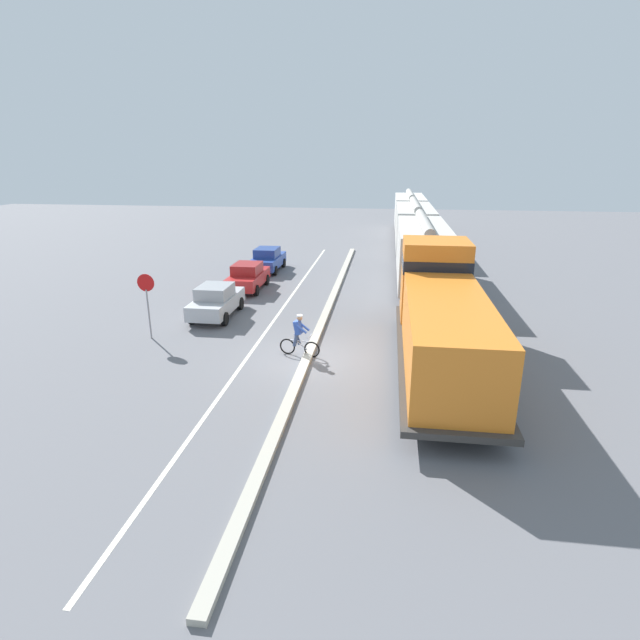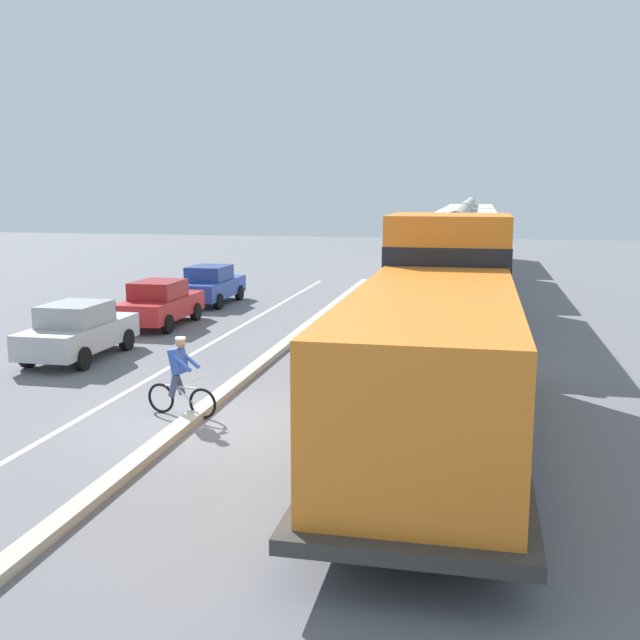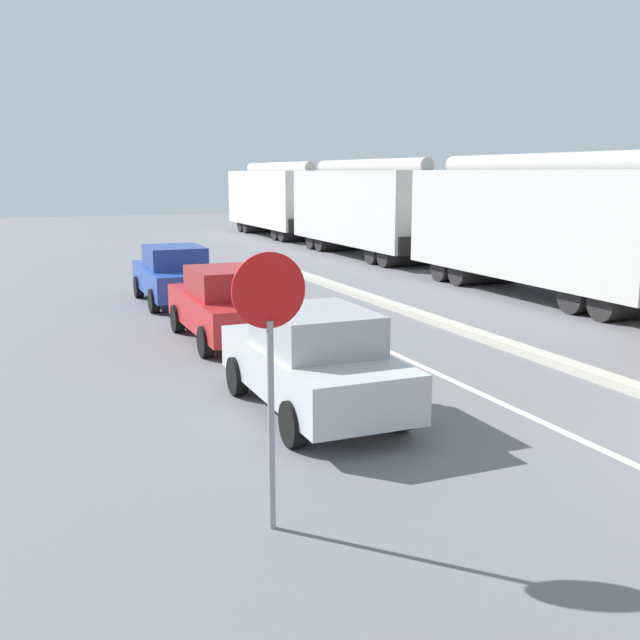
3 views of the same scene
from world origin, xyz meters
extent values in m
plane|color=slate|center=(0.00, 0.00, 0.00)|extent=(120.00, 120.00, 0.00)
cube|color=#B2AD9E|center=(0.00, 6.00, 0.08)|extent=(0.36, 36.00, 0.16)
cube|color=silver|center=(-2.40, 6.00, 0.00)|extent=(0.14, 36.00, 0.01)
cube|color=orange|center=(5.03, -1.30, 1.90)|extent=(2.70, 9.86, 2.40)
cube|color=orange|center=(5.03, 3.70, 2.45)|extent=(2.80, 2.80, 3.50)
cube|color=black|center=(5.03, 3.70, 3.24)|extent=(2.83, 2.83, 0.56)
cube|color=#383533|center=(5.03, -0.70, 0.70)|extent=(3.10, 11.60, 0.20)
cylinder|color=#4C4947|center=(5.03, -0.70, 0.55)|extent=(1.10, 3.00, 1.10)
cylinder|color=black|center=(5.03, 3.29, 0.50)|extent=(2.40, 1.00, 1.00)
cylinder|color=black|center=(5.03, 2.49, 0.50)|extent=(2.40, 1.00, 1.00)
cylinder|color=black|center=(5.03, 1.69, 0.50)|extent=(2.40, 1.00, 1.00)
cylinder|color=black|center=(5.03, -3.09, 0.50)|extent=(2.40, 1.00, 1.00)
cylinder|color=black|center=(5.03, -3.89, 0.50)|extent=(2.40, 1.00, 1.00)
cylinder|color=black|center=(5.03, -4.69, 0.50)|extent=(2.40, 1.00, 1.00)
cube|color=beige|center=(5.03, 12.30, 2.15)|extent=(2.90, 10.40, 3.10)
cylinder|color=#A2A099|center=(5.03, 12.30, 3.88)|extent=(0.60, 9.88, 0.60)
cube|color=black|center=(5.03, 17.55, 0.95)|extent=(2.61, 0.10, 0.70)
cube|color=black|center=(5.03, 7.05, 0.95)|extent=(2.61, 0.10, 0.70)
cylinder|color=black|center=(5.03, 16.08, 0.45)|extent=(2.46, 0.90, 0.90)
cylinder|color=black|center=(5.03, 14.98, 0.45)|extent=(2.46, 0.90, 0.90)
cylinder|color=black|center=(5.03, 9.63, 0.45)|extent=(2.46, 0.90, 0.90)
cylinder|color=black|center=(5.03, 8.53, 0.45)|extent=(2.46, 0.90, 0.90)
cube|color=beige|center=(5.03, 23.90, 2.15)|extent=(2.90, 10.40, 3.10)
cylinder|color=#A19F98|center=(5.03, 23.90, 3.88)|extent=(0.60, 9.88, 0.60)
cube|color=black|center=(5.03, 29.15, 0.95)|extent=(2.61, 0.10, 0.70)
cube|color=black|center=(5.03, 18.65, 0.95)|extent=(2.61, 0.10, 0.70)
cylinder|color=black|center=(5.03, 27.68, 0.45)|extent=(2.46, 0.90, 0.90)
cylinder|color=black|center=(5.03, 26.58, 0.45)|extent=(2.46, 0.90, 0.90)
cylinder|color=black|center=(5.03, 21.23, 0.45)|extent=(2.46, 0.90, 0.90)
cylinder|color=black|center=(5.03, 20.13, 0.45)|extent=(2.46, 0.90, 0.90)
cube|color=silver|center=(5.03, 35.50, 2.15)|extent=(2.90, 10.40, 3.10)
cylinder|color=#ADABA4|center=(5.03, 35.50, 3.88)|extent=(0.60, 9.88, 0.60)
cube|color=black|center=(5.03, 40.75, 0.95)|extent=(2.61, 0.10, 0.70)
cube|color=black|center=(5.03, 30.25, 0.95)|extent=(2.61, 0.10, 0.70)
cylinder|color=black|center=(5.03, 39.28, 0.45)|extent=(2.46, 0.90, 0.90)
cylinder|color=black|center=(5.03, 38.18, 0.45)|extent=(2.46, 0.90, 0.90)
cylinder|color=black|center=(5.03, 32.83, 0.45)|extent=(2.46, 0.90, 0.90)
cylinder|color=black|center=(5.03, 31.73, 0.45)|extent=(2.46, 0.90, 0.90)
cube|color=#B7BABF|center=(-5.34, 4.77, 0.67)|extent=(1.72, 4.21, 0.70)
cube|color=#9C9EA2|center=(-5.34, 4.62, 1.32)|extent=(1.51, 1.91, 0.60)
cube|color=#1E232D|center=(-5.35, 5.62, 1.27)|extent=(1.43, 0.13, 0.51)
cylinder|color=black|center=(-6.16, 6.06, 0.32)|extent=(0.22, 0.64, 0.64)
cylinder|color=black|center=(-4.54, 6.07, 0.32)|extent=(0.22, 0.64, 0.64)
cylinder|color=black|center=(-6.15, 3.46, 0.32)|extent=(0.22, 0.64, 0.64)
cylinder|color=black|center=(-4.53, 3.47, 0.32)|extent=(0.22, 0.64, 0.64)
cube|color=red|center=(-5.21, 10.07, 0.67)|extent=(1.71, 4.20, 0.70)
cube|color=maroon|center=(-5.21, 9.92, 1.32)|extent=(1.51, 1.90, 0.60)
cube|color=#1E232D|center=(-5.21, 10.92, 1.27)|extent=(1.43, 0.12, 0.51)
cylinder|color=black|center=(-6.02, 11.37, 0.32)|extent=(0.22, 0.64, 0.64)
cylinder|color=black|center=(-4.41, 11.37, 0.32)|extent=(0.22, 0.64, 0.64)
cylinder|color=black|center=(-6.01, 8.76, 0.32)|extent=(0.22, 0.64, 0.64)
cylinder|color=black|center=(-4.40, 8.77, 0.32)|extent=(0.22, 0.64, 0.64)
cube|color=#28479E|center=(-5.26, 15.30, 0.67)|extent=(1.75, 4.22, 0.70)
cube|color=navy|center=(-5.26, 15.15, 1.32)|extent=(1.52, 1.92, 0.60)
cube|color=#1E232D|center=(-5.25, 16.15, 1.27)|extent=(1.43, 0.14, 0.51)
cylinder|color=black|center=(-6.05, 16.61, 0.32)|extent=(0.23, 0.64, 0.64)
cylinder|color=black|center=(-4.43, 16.59, 0.32)|extent=(0.23, 0.64, 0.64)
cylinder|color=black|center=(-6.08, 14.00, 0.32)|extent=(0.23, 0.64, 0.64)
cylinder|color=black|center=(-4.46, 13.98, 0.32)|extent=(0.23, 0.64, 0.64)
torus|color=black|center=(0.15, 0.11, 0.33)|extent=(0.66, 0.19, 0.66)
torus|color=black|center=(-0.88, 0.32, 0.33)|extent=(0.66, 0.19, 0.66)
cylinder|color=silver|center=(-0.37, 0.21, 0.63)|extent=(0.78, 0.20, 0.05)
cylinder|color=silver|center=(-0.27, 0.19, 0.45)|extent=(0.48, 0.14, 0.36)
cylinder|color=silver|center=(-0.58, 0.26, 0.78)|extent=(0.04, 0.04, 0.30)
cylinder|color=silver|center=(0.07, 0.13, 0.88)|extent=(0.13, 0.48, 0.04)
cylinder|color=#38476B|center=(-0.47, 0.34, 0.68)|extent=(0.32, 0.20, 0.52)
cylinder|color=#38476B|center=(-0.51, 0.14, 0.68)|extent=(0.29, 0.19, 0.52)
cube|color=#2D4CA5|center=(-0.42, 0.22, 1.20)|extent=(0.39, 0.40, 0.57)
sphere|color=#9E7051|center=(-0.35, 0.21, 1.59)|extent=(0.22, 0.22, 0.22)
cylinder|color=white|center=(-0.35, 0.21, 1.69)|extent=(0.22, 0.22, 0.05)
cylinder|color=#2D4CA5|center=(-0.19, 0.34, 1.20)|extent=(0.47, 0.18, 0.36)
cylinder|color=#2D4CA5|center=(-0.25, 0.03, 1.20)|extent=(0.47, 0.18, 0.36)
camera|label=1|loc=(2.95, -18.07, 7.61)|focal=28.00mm
camera|label=2|loc=(5.75, -14.26, 4.80)|focal=42.00mm
camera|label=3|loc=(-9.52, -5.51, 3.64)|focal=42.00mm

